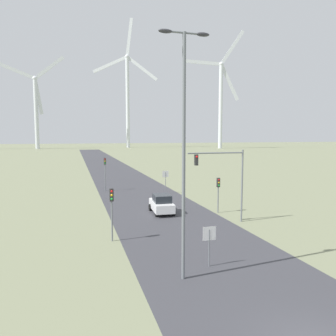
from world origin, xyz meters
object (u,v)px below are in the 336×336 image
(streetlamp, at_px, (184,134))
(wind_turbine_right, at_px, (221,96))
(traffic_light_post_near_right, at_px, (218,187))
(traffic_light_post_mid_left, at_px, (105,167))
(traffic_light_mast_overhead, at_px, (224,171))
(car_approaching, at_px, (162,204))
(wind_turbine_left, at_px, (36,104))
(traffic_light_post_near_left, at_px, (112,203))
(stop_sign_near, at_px, (209,239))
(wind_turbine_center, at_px, (128,93))
(stop_sign_far, at_px, (166,178))

(streetlamp, bearing_deg, wind_turbine_right, 64.22)
(traffic_light_post_near_right, xyz_separation_m, traffic_light_post_mid_left, (-9.34, 15.77, 0.76))
(traffic_light_mast_overhead, height_order, wind_turbine_right, wind_turbine_right)
(car_approaching, xyz_separation_m, wind_turbine_left, (-27.03, 164.58, 23.39))
(traffic_light_post_near_left, xyz_separation_m, traffic_light_post_mid_left, (1.55, 21.56, 0.50))
(streetlamp, height_order, traffic_light_post_near_right, streetlamp)
(stop_sign_near, bearing_deg, traffic_light_post_near_left, 128.39)
(wind_turbine_center, bearing_deg, traffic_light_post_mid_left, -100.38)
(traffic_light_post_near_right, xyz_separation_m, traffic_light_mast_overhead, (-1.17, -3.59, 2.00))
(car_approaching, relative_size, wind_turbine_right, 0.06)
(traffic_light_post_mid_left, relative_size, car_approaching, 1.07)
(traffic_light_post_near_left, xyz_separation_m, wind_turbine_right, (79.03, 150.42, 26.79))
(stop_sign_near, bearing_deg, wind_turbine_left, 98.40)
(traffic_light_post_near_right, bearing_deg, traffic_light_post_near_left, -151.99)
(traffic_light_mast_overhead, relative_size, wind_turbine_center, 0.08)
(streetlamp, distance_m, wind_turbine_center, 187.12)
(wind_turbine_center, distance_m, wind_turbine_right, 55.62)
(traffic_light_post_mid_left, xyz_separation_m, wind_turbine_center, (28.31, 154.62, 29.81))
(wind_turbine_left, relative_size, wind_turbine_right, 0.77)
(traffic_light_mast_overhead, bearing_deg, stop_sign_near, -120.55)
(stop_sign_far, height_order, traffic_light_mast_overhead, traffic_light_mast_overhead)
(wind_turbine_center, bearing_deg, traffic_light_mast_overhead, -96.60)
(streetlamp, bearing_deg, stop_sign_near, 30.09)
(wind_turbine_center, bearing_deg, car_approaching, -98.17)
(streetlamp, bearing_deg, wind_turbine_center, 81.63)
(stop_sign_near, height_order, wind_turbine_left, wind_turbine_left)
(streetlamp, height_order, traffic_light_post_near_left, streetlamp)
(stop_sign_near, xyz_separation_m, wind_turbine_left, (-26.27, 177.88, 22.66))
(traffic_light_mast_overhead, xyz_separation_m, car_approaching, (-4.14, 5.00, -3.61))
(stop_sign_far, xyz_separation_m, wind_turbine_right, (70.22, 133.15, 27.50))
(traffic_light_post_near_left, bearing_deg, stop_sign_near, -51.61)
(stop_sign_near, bearing_deg, streetlamp, -149.91)
(traffic_light_post_mid_left, bearing_deg, stop_sign_near, -83.24)
(streetlamp, relative_size, traffic_light_mast_overhead, 2.00)
(streetlamp, bearing_deg, stop_sign_far, 76.37)
(traffic_light_mast_overhead, relative_size, car_approaching, 1.50)
(streetlamp, bearing_deg, car_approaching, 79.36)
(car_approaching, bearing_deg, traffic_light_post_mid_left, 105.70)
(streetlamp, xyz_separation_m, traffic_light_post_near_left, (-2.88, 7.22, -4.81))
(wind_turbine_right, bearing_deg, traffic_light_post_near_left, -117.72)
(traffic_light_post_mid_left, relative_size, wind_turbine_left, 0.09)
(car_approaching, relative_size, wind_turbine_left, 0.08)
(car_approaching, bearing_deg, stop_sign_far, 72.22)
(traffic_light_post_near_right, relative_size, wind_turbine_right, 0.05)
(traffic_light_mast_overhead, bearing_deg, wind_turbine_center, 83.40)
(traffic_light_post_mid_left, bearing_deg, car_approaching, -74.30)
(car_approaching, height_order, wind_turbine_left, wind_turbine_left)
(stop_sign_near, xyz_separation_m, stop_sign_far, (3.99, 23.36, 0.44))
(traffic_light_mast_overhead, bearing_deg, streetlamp, -125.99)
(wind_turbine_left, bearing_deg, traffic_light_mast_overhead, -79.59)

